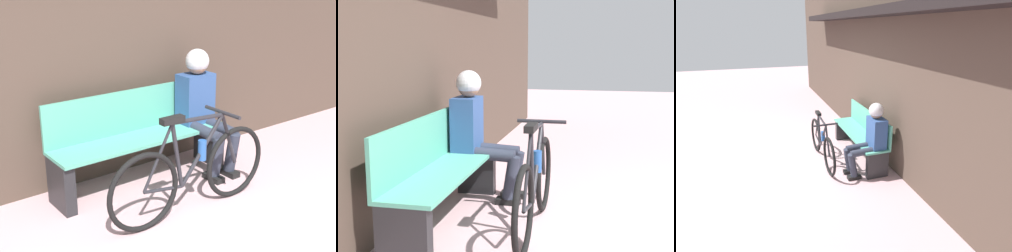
{
  "view_description": "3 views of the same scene",
  "coord_description": "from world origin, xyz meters",
  "views": [
    {
      "loc": [
        -1.9,
        -1.27,
        1.95
      ],
      "look_at": [
        0.48,
        1.86,
        0.59
      ],
      "focal_mm": 50.0,
      "sensor_mm": 36.0,
      "label": 1
    },
    {
      "loc": [
        -3.05,
        0.83,
        1.42
      ],
      "look_at": [
        0.5,
        1.63,
        0.79
      ],
      "focal_mm": 50.0,
      "sensor_mm": 36.0,
      "label": 2
    },
    {
      "loc": [
        4.49,
        0.37,
        2.29
      ],
      "look_at": [
        0.58,
        1.7,
        0.72
      ],
      "focal_mm": 28.0,
      "sensor_mm": 36.0,
      "label": 3
    }
  ],
  "objects": [
    {
      "name": "ground_plane",
      "position": [
        0.0,
        0.0,
        0.0
      ],
      "size": [
        24.0,
        24.0,
        0.0
      ],
      "primitive_type": "plane",
      "color": "#C69EA3"
    },
    {
      "name": "storefront_wall",
      "position": [
        0.0,
        2.47,
        1.66
      ],
      "size": [
        12.0,
        0.56,
        3.2
      ],
      "color": "#4C3D33",
      "rests_on": "ground_plane"
    },
    {
      "name": "park_bench_near",
      "position": [
        0.34,
        2.12,
        0.41
      ],
      "size": [
        1.74,
        0.42,
        0.86
      ],
      "color": "#51A88E",
      "rests_on": "ground_plane"
    },
    {
      "name": "bicycle",
      "position": [
        0.35,
        1.36,
        0.36
      ],
      "size": [
        1.61,
        0.4,
        0.87
      ],
      "color": "black",
      "rests_on": "ground_plane"
    },
    {
      "name": "person_seated",
      "position": [
        1.0,
        2.0,
        0.69
      ],
      "size": [
        0.34,
        0.63,
        1.2
      ],
      "color": "#2D3342",
      "rests_on": "ground_plane"
    }
  ]
}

